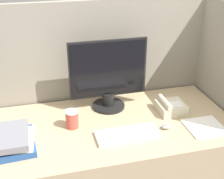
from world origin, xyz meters
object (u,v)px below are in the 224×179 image
Objects in this scene: keyboard at (128,135)px; desk_telephone at (171,107)px; monitor at (108,77)px; coffee_cup at (72,119)px; mouse at (166,127)px; book_stack at (12,140)px.

keyboard is 2.15× the size of desk_telephone.
monitor is 4.57× the size of coffee_cup.
coffee_cup is at bearing 163.53° from mouse.
mouse is at bearing 3.63° from keyboard.
keyboard is at bearing -151.20° from desk_telephone.
keyboard is (0.02, -0.38, -0.22)m from monitor.
monitor is 1.38× the size of keyboard.
monitor is 0.47m from desk_telephone.
coffee_cup is (-0.57, 0.17, 0.04)m from mouse.
monitor is 0.51m from mouse.
coffee_cup reaches higher than desk_telephone.
coffee_cup is at bearing -145.08° from monitor.
coffee_cup is 0.65× the size of desk_telephone.
desk_telephone is (0.39, -0.18, -0.19)m from monitor.
desk_telephone is at bearing 1.66° from coffee_cup.
desk_telephone reaches higher than mouse.
desk_telephone reaches higher than book_stack.
monitor reaches higher than book_stack.
desk_telephone is at bearing 28.80° from keyboard.
monitor reaches higher than mouse.
book_stack is 1.71× the size of desk_telephone.
mouse is 0.50× the size of coffee_cup.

